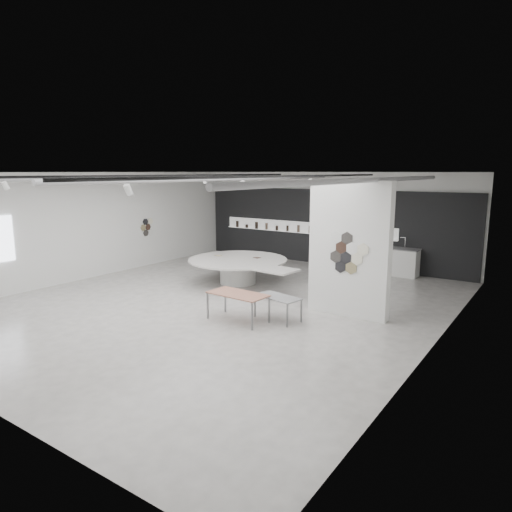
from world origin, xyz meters
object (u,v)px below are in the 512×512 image
Objects in this scene: display_island at (239,268)px; kitchen_counter at (394,261)px; partition_column at (349,249)px; sample_table_wood at (238,295)px; sample_table_stone at (278,299)px.

display_island is 5.91m from kitchen_counter.
partition_column reaches higher than sample_table_wood.
partition_column is at bearing -84.77° from kitchen_counter.
kitchen_counter is at bearing 95.41° from partition_column.
partition_column is 1.99× the size of kitchen_counter.
sample_table_stone is 7.00m from kitchen_counter.
partition_column is 0.80× the size of display_island.
sample_table_stone is at bearing -96.76° from kitchen_counter.
sample_table_stone is (-1.33, -1.42, -1.23)m from partition_column.
kitchen_counter is (-0.52, 5.53, -1.28)m from partition_column.
sample_table_wood is 1.05m from sample_table_stone.
partition_column is at bearing 47.06° from sample_table_stone.
sample_table_wood is 0.89× the size of kitchen_counter.
sample_table_wood is 1.22× the size of sample_table_stone.
display_island is at bearing -132.28° from kitchen_counter.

